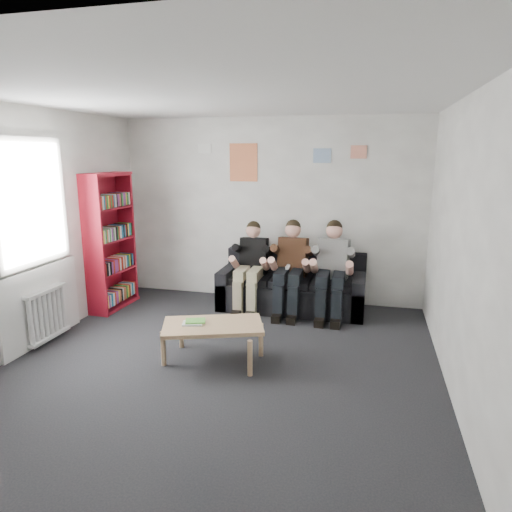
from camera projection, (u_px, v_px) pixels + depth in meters
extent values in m
plane|color=black|center=(217.00, 370.00, 4.70)|extent=(5.00, 5.00, 0.00)
plane|color=silver|center=(211.00, 95.00, 4.11)|extent=(5.00, 5.00, 0.00)
plane|color=beige|center=(270.00, 211.00, 6.77)|extent=(4.50, 0.00, 4.50)
plane|color=beige|center=(30.00, 344.00, 2.04)|extent=(4.50, 0.00, 4.50)
plane|color=beige|center=(18.00, 232.00, 4.94)|extent=(0.00, 5.00, 5.00)
plane|color=beige|center=(465.00, 254.00, 3.87)|extent=(0.00, 5.00, 5.00)
cube|color=black|center=(292.00, 296.00, 6.52)|extent=(2.04, 0.83, 0.39)
cube|color=black|center=(296.00, 264.00, 6.74)|extent=(2.04, 0.19, 0.40)
cube|color=black|center=(229.00, 285.00, 6.73)|extent=(0.17, 0.83, 0.56)
cube|color=black|center=(359.00, 295.00, 6.28)|extent=(0.17, 0.83, 0.56)
cube|color=black|center=(291.00, 281.00, 6.40)|extent=(1.70, 0.57, 0.09)
cube|color=maroon|center=(111.00, 242.00, 6.44)|extent=(0.29, 0.87, 1.93)
cube|color=tan|center=(213.00, 326.00, 4.83)|extent=(1.04, 0.57, 0.04)
cylinder|color=tan|center=(163.00, 349.00, 4.77)|extent=(0.05, 0.05, 0.38)
cylinder|color=tan|center=(250.00, 358.00, 4.55)|extent=(0.05, 0.05, 0.38)
cylinder|color=tan|center=(181.00, 332.00, 5.21)|extent=(0.05, 0.05, 0.38)
cylinder|color=tan|center=(261.00, 340.00, 4.99)|extent=(0.05, 0.05, 0.38)
cube|color=silver|center=(192.00, 323.00, 4.83)|extent=(0.21, 0.15, 0.02)
cube|color=#5BB23F|center=(195.00, 321.00, 4.85)|extent=(0.21, 0.15, 0.02)
cube|color=black|center=(254.00, 256.00, 6.58)|extent=(0.38, 0.28, 0.54)
sphere|color=#E29E89|center=(253.00, 231.00, 6.46)|extent=(0.21, 0.21, 0.21)
sphere|color=black|center=(254.00, 228.00, 6.47)|extent=(0.20, 0.20, 0.20)
cube|color=#9B8F6F|center=(249.00, 273.00, 6.35)|extent=(0.34, 0.44, 0.14)
cube|color=#9B8F6F|center=(245.00, 299.00, 6.22)|extent=(0.33, 0.13, 0.48)
cube|color=black|center=(244.00, 314.00, 6.21)|extent=(0.33, 0.25, 0.10)
cube|color=#51321B|center=(293.00, 257.00, 6.45)|extent=(0.40, 0.29, 0.57)
sphere|color=#E29E89|center=(293.00, 230.00, 6.32)|extent=(0.22, 0.22, 0.22)
sphere|color=black|center=(293.00, 227.00, 6.33)|extent=(0.21, 0.21, 0.21)
cube|color=black|center=(289.00, 276.00, 6.20)|extent=(0.36, 0.46, 0.15)
cube|color=black|center=(286.00, 303.00, 6.06)|extent=(0.34, 0.14, 0.48)
cube|color=black|center=(285.00, 318.00, 6.05)|extent=(0.34, 0.26, 0.10)
cube|color=silver|center=(288.00, 267.00, 6.08)|extent=(0.04, 0.14, 0.04)
cube|color=silver|center=(333.00, 259.00, 6.31)|extent=(0.41, 0.30, 0.58)
sphere|color=#E29E89|center=(334.00, 231.00, 6.18)|extent=(0.23, 0.23, 0.23)
sphere|color=black|center=(334.00, 228.00, 6.19)|extent=(0.22, 0.22, 0.22)
cube|color=black|center=(331.00, 279.00, 6.07)|extent=(0.37, 0.47, 0.15)
cube|color=black|center=(329.00, 306.00, 5.92)|extent=(0.35, 0.14, 0.48)
cube|color=black|center=(328.00, 322.00, 5.90)|extent=(0.35, 0.27, 0.10)
cylinder|color=white|center=(30.00, 322.00, 5.06)|extent=(0.06, 0.06, 0.60)
cylinder|color=white|center=(36.00, 320.00, 5.14)|extent=(0.06, 0.06, 0.60)
cylinder|color=white|center=(40.00, 317.00, 5.21)|extent=(0.06, 0.06, 0.60)
cylinder|color=white|center=(45.00, 315.00, 5.29)|extent=(0.06, 0.06, 0.60)
cylinder|color=white|center=(50.00, 313.00, 5.36)|extent=(0.06, 0.06, 0.60)
cylinder|color=white|center=(54.00, 310.00, 5.44)|extent=(0.06, 0.06, 0.60)
cylinder|color=white|center=(59.00, 308.00, 5.52)|extent=(0.06, 0.06, 0.60)
cylinder|color=white|center=(63.00, 306.00, 5.59)|extent=(0.06, 0.06, 0.60)
cube|color=white|center=(50.00, 336.00, 5.39)|extent=(0.10, 0.64, 0.04)
cube|color=white|center=(45.00, 291.00, 5.26)|extent=(0.10, 0.64, 0.04)
cube|color=white|center=(30.00, 202.00, 5.06)|extent=(0.02, 1.00, 1.30)
cube|color=white|center=(23.00, 139.00, 4.91)|extent=(0.05, 1.12, 0.06)
cube|color=white|center=(37.00, 262.00, 5.21)|extent=(0.05, 1.12, 0.06)
cube|color=white|center=(42.00, 305.00, 5.32)|extent=(0.03, 1.30, 0.90)
cube|color=gold|center=(243.00, 162.00, 6.70)|extent=(0.42, 0.01, 0.55)
cube|color=#3977C2|center=(322.00, 156.00, 6.40)|extent=(0.25, 0.01, 0.20)
cube|color=#C23C8C|center=(359.00, 152.00, 6.27)|extent=(0.22, 0.01, 0.18)
cube|color=white|center=(205.00, 149.00, 6.80)|extent=(0.20, 0.01, 0.14)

